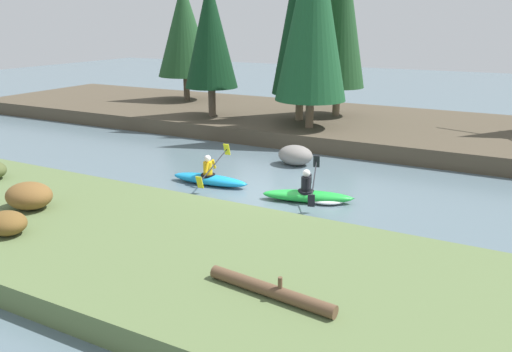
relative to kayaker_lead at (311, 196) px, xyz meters
name	(u,v)px	position (x,y,z in m)	size (l,w,h in m)	color
ground_plane	(272,194)	(-1.37, 0.10, -0.20)	(90.00, 90.00, 0.00)	slate
riverbank_near	(167,253)	(-1.37, -5.27, 0.07)	(44.00, 5.82, 0.54)	#5B7042
riverbank_far	(361,127)	(-1.37, 9.95, 0.15)	(44.00, 9.18, 0.69)	#4C4233
conifer_tree_far_left	(184,29)	(-12.36, 11.23, 4.55)	(3.20, 3.20, 6.73)	brown
conifer_tree_left	(210,33)	(-8.20, 7.47, 4.46)	(2.55, 2.55, 6.57)	brown
conifer_tree_mid_left	(302,8)	(-3.99, 8.52, 5.55)	(2.62, 2.62, 8.88)	#7A664C
conifer_tree_centre	(313,7)	(-2.91, 7.10, 5.54)	(3.07, 3.07, 8.90)	brown
conifer_tree_mid_right	(341,11)	(-2.84, 10.51, 5.44)	(2.60, 2.60, 8.54)	#7A664C
shrub_clump_second	(29,196)	(-5.78, -5.21, 0.69)	(1.27, 1.06, 0.69)	brown
shrub_clump_third	(6,223)	(-4.85, -6.58, 0.61)	(0.99, 0.82, 0.53)	brown
kayaker_lead	(311,196)	(0.00, 0.00, 0.00)	(2.76, 2.03, 1.20)	green
kayaker_middle	(210,178)	(-3.58, -0.01, 0.02)	(2.79, 2.07, 1.20)	#1993D6
boulder_midstream	(295,155)	(-2.02, 3.49, 0.18)	(1.33, 1.04, 0.75)	gray
driftwood_log	(270,290)	(1.66, -6.24, 0.47)	(2.53, 0.52, 0.44)	brown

